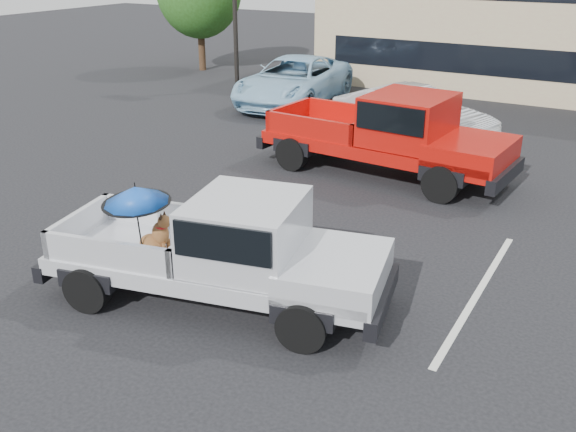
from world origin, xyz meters
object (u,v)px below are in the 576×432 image
object	(u,v)px
silver_pickup	(233,246)
red_pickup	(400,132)
blue_suv	(294,81)
silver_sedan	(414,117)

from	to	relation	value
silver_pickup	red_pickup	distance (m)	7.34
red_pickup	blue_suv	distance (m)	8.76
silver_sedan	blue_suv	xyz separation A→B (m)	(-5.70, 2.88, 0.03)
silver_sedan	blue_suv	distance (m)	6.39
red_pickup	silver_pickup	bearing A→B (deg)	-85.96
silver_pickup	blue_suv	world-z (taller)	silver_pickup
blue_suv	silver_sedan	bearing A→B (deg)	-31.90
silver_pickup	red_pickup	world-z (taller)	red_pickup
red_pickup	silver_sedan	bearing A→B (deg)	107.21
red_pickup	blue_suv	world-z (taller)	red_pickup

